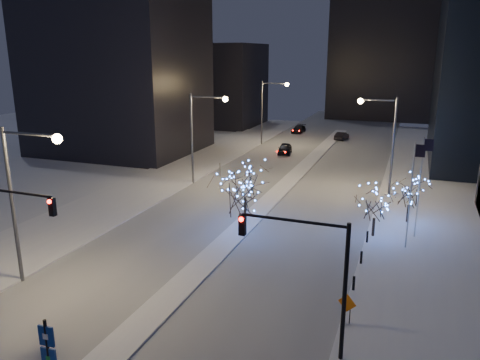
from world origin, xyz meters
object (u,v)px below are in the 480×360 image
at_px(wayfinding_sign, 48,353).
at_px(street_lamp_w_far, 268,104).
at_px(street_lamp_w_mid, 200,127).
at_px(car_near, 285,149).
at_px(street_lamp_w_near, 23,186).
at_px(construction_sign, 347,306).
at_px(holiday_tree_plaza_far, 410,192).
at_px(holiday_tree_median_near, 240,195).
at_px(car_far, 299,129).
at_px(street_lamp_east, 385,133).
at_px(holiday_tree_median_far, 245,181).
at_px(car_mid, 342,136).
at_px(traffic_signal_west, 7,225).
at_px(traffic_signal_east, 312,265).
at_px(holiday_tree_plaza_near, 375,203).

bearing_deg(wayfinding_sign, street_lamp_w_far, 95.44).
distance_m(street_lamp_w_mid, car_near, 20.45).
relative_size(street_lamp_w_near, construction_sign, 5.84).
distance_m(holiday_tree_plaza_far, wayfinding_sign, 30.87).
bearing_deg(holiday_tree_median_near, car_far, 98.43).
xyz_separation_m(street_lamp_east, holiday_tree_median_far, (-10.58, -12.00, -2.97)).
relative_size(car_near, car_mid, 1.11).
bearing_deg(traffic_signal_west, street_lamp_east, 58.31).
bearing_deg(wayfinding_sign, street_lamp_w_mid, 101.60).
bearing_deg(street_lamp_w_near, car_near, 84.29).
relative_size(car_near, wayfinding_sign, 1.14).
bearing_deg(traffic_signal_west, street_lamp_w_near, 103.96).
bearing_deg(traffic_signal_east, street_lamp_w_near, 176.79).
bearing_deg(holiday_tree_median_far, construction_sign, -52.05).
distance_m(street_lamp_w_near, car_far, 63.42).
xyz_separation_m(holiday_tree_median_near, holiday_tree_plaza_near, (10.00, 3.44, -0.60)).
bearing_deg(holiday_tree_plaza_far, street_lamp_w_mid, 166.74).
distance_m(street_lamp_east, car_near, 22.49).
bearing_deg(wayfinding_sign, traffic_signal_east, 33.98).
relative_size(street_lamp_w_mid, wayfinding_sign, 2.55).
relative_size(car_near, construction_sign, 2.60).
distance_m(holiday_tree_median_near, holiday_tree_plaza_far, 14.69).
bearing_deg(street_lamp_w_far, traffic_signal_west, -89.45).
bearing_deg(street_lamp_w_far, traffic_signal_east, -70.68).
bearing_deg(wayfinding_sign, traffic_signal_west, 140.45).
bearing_deg(car_mid, holiday_tree_median_far, 96.86).
bearing_deg(car_far, holiday_tree_plaza_near, -67.89).
bearing_deg(car_far, holiday_tree_plaza_far, -63.31).
bearing_deg(holiday_tree_plaza_near, holiday_tree_median_near, -161.00).
bearing_deg(holiday_tree_median_near, traffic_signal_east, -57.24).
bearing_deg(car_far, wayfinding_sign, -82.77).
xyz_separation_m(street_lamp_w_far, car_far, (1.87, 13.12, -5.83)).
bearing_deg(car_far, street_lamp_w_far, -96.28).
height_order(traffic_signal_east, holiday_tree_median_far, traffic_signal_east).
xyz_separation_m(holiday_tree_median_far, holiday_tree_plaza_near, (11.00, -0.44, -0.63)).
xyz_separation_m(street_lamp_w_near, car_near, (4.42, 44.13, -5.74)).
distance_m(street_lamp_east, car_far, 39.51).
bearing_deg(street_lamp_w_far, car_far, 81.88).
xyz_separation_m(wayfinding_sign, construction_sign, (10.66, 10.15, -1.22)).
xyz_separation_m(street_lamp_w_mid, traffic_signal_east, (17.88, -26.00, -1.74)).
distance_m(car_near, holiday_tree_median_far, 28.55).
bearing_deg(holiday_tree_median_far, car_near, 98.14).
xyz_separation_m(holiday_tree_median_near, wayfinding_sign, (-0.86, -20.11, -1.04)).
height_order(street_lamp_w_near, car_mid, street_lamp_w_near).
height_order(holiday_tree_median_near, holiday_tree_median_far, holiday_tree_median_near).
bearing_deg(street_lamp_east, holiday_tree_median_far, -131.41).
distance_m(street_lamp_east, car_mid, 32.25).
bearing_deg(holiday_tree_median_near, street_lamp_w_mid, 126.22).
bearing_deg(construction_sign, holiday_tree_median_near, 151.07).
height_order(car_near, holiday_tree_plaza_near, holiday_tree_plaza_near).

